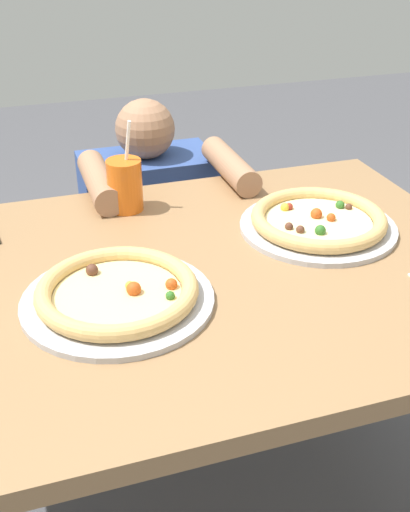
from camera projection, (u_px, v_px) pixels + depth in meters
The scene contains 5 objects.
dining_table at pixel (172, 316), 1.31m from camera, with size 1.36×0.90×0.75m.
pizza_near at pixel (118, 294), 1.16m from camera, with size 0.36×0.36×0.04m.
pizza_far at pixel (318, 221), 1.42m from camera, with size 0.35×0.35×0.04m.
drink_cup_colored at pixel (125, 185), 1.49m from camera, with size 0.08×0.08×0.22m.
diner_seated at pixel (152, 259), 2.00m from camera, with size 0.42×0.52×0.92m.
Camera 1 is at (-0.27, -1.05, 1.40)m, focal length 44.43 mm.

